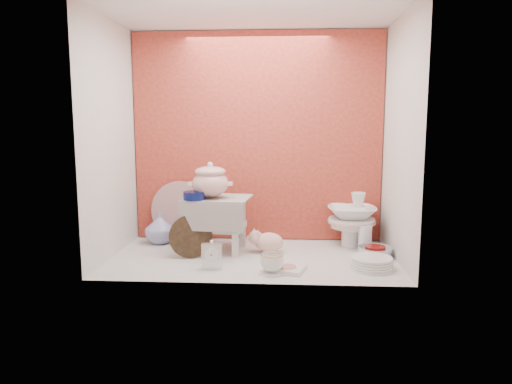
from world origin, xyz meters
TOP-DOWN VIEW (x-y plane):
  - ground at (0.00, 0.00)m, footprint 1.80×1.80m
  - niche_shell at (0.00, 0.18)m, footprint 1.86×1.03m
  - step_stool at (-0.24, 0.15)m, footprint 0.46×0.41m
  - soup_tureen at (-0.28, 0.11)m, footprint 0.34×0.34m
  - cobalt_bowl at (-0.38, 0.04)m, footprint 0.15×0.15m
  - floral_platter at (-0.56, 0.42)m, footprint 0.44×0.10m
  - blue_white_vase at (-0.69, 0.32)m, footprint 0.26×0.26m
  - lacquer_tray at (-0.39, -0.03)m, footprint 0.28×0.13m
  - mantel_clock at (-0.22, -0.26)m, footprint 0.12×0.04m
  - plush_pig at (0.10, 0.12)m, footprint 0.28×0.23m
  - teacup_saucer at (0.13, -0.32)m, footprint 0.19×0.19m
  - gold_rim_teacup at (0.13, -0.32)m, footprint 0.18×0.18m
  - lattice_dish at (0.22, -0.27)m, footprint 0.23×0.23m
  - dinner_plate_stack at (0.72, -0.21)m, footprint 0.29×0.29m
  - crystal_bowl at (0.78, 0.05)m, footprint 0.25×0.25m
  - clear_glass_vase at (0.74, 0.18)m, footprint 0.09×0.09m
  - porcelain_tower at (0.67, 0.32)m, footprint 0.41×0.41m

SIDE VIEW (x-z plane):
  - ground at x=0.00m, z-range 0.00..0.00m
  - teacup_saucer at x=0.13m, z-range 0.00..0.01m
  - lattice_dish at x=0.22m, z-range 0.00..0.03m
  - crystal_bowl at x=0.78m, z-range 0.00..0.07m
  - dinner_plate_stack at x=0.72m, z-range 0.00..0.07m
  - gold_rim_teacup at x=0.13m, z-range 0.01..0.12m
  - plush_pig at x=0.10m, z-range 0.00..0.14m
  - mantel_clock at x=-0.22m, z-range 0.00..0.17m
  - clear_glass_vase at x=0.74m, z-range 0.00..0.18m
  - blue_white_vase at x=-0.69m, z-range 0.00..0.22m
  - lacquer_tray at x=-0.39m, z-range 0.00..0.27m
  - step_stool at x=-0.24m, z-range 0.00..0.36m
  - porcelain_tower at x=0.67m, z-range 0.00..0.38m
  - floral_platter at x=-0.56m, z-range 0.00..0.44m
  - cobalt_bowl at x=-0.38m, z-range 0.36..0.42m
  - soup_tureen at x=-0.28m, z-range 0.36..0.60m
  - niche_shell at x=0.00m, z-range 0.17..1.70m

